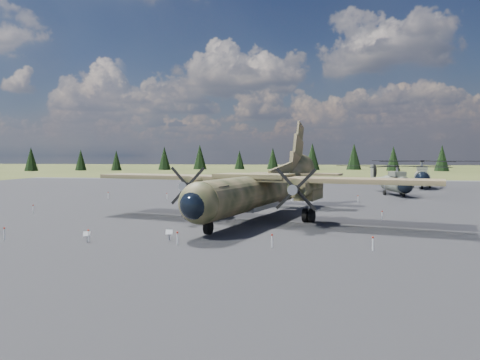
# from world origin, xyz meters

# --- Properties ---
(ground) EXTENTS (500.00, 500.00, 0.00)m
(ground) POSITION_xyz_m (0.00, 0.00, 0.00)
(ground) COLOR brown
(ground) RESTS_ON ground
(apron) EXTENTS (120.00, 120.00, 0.04)m
(apron) POSITION_xyz_m (0.00, 10.00, 0.00)
(apron) COLOR #525257
(apron) RESTS_ON ground
(transport_plane) EXTENTS (30.64, 27.41, 10.18)m
(transport_plane) POSITION_xyz_m (5.71, -0.25, 2.92)
(transport_plane) COLOR #353C20
(transport_plane) RESTS_ON ground
(helicopter_near) EXTENTS (19.97, 21.33, 4.30)m
(helicopter_near) POSITION_xyz_m (22.15, 26.19, 3.05)
(helicopter_near) COLOR slate
(helicopter_near) RESTS_ON ground
(helicopter_mid) EXTENTS (22.49, 23.90, 4.85)m
(helicopter_mid) POSITION_xyz_m (29.37, 42.74, 3.44)
(helicopter_mid) COLOR slate
(helicopter_mid) RESTS_ON ground
(info_placard_left) EXTENTS (0.48, 0.31, 0.71)m
(info_placard_left) POSITION_xyz_m (-4.14, -13.43, 0.47)
(info_placard_left) COLOR gray
(info_placard_left) RESTS_ON ground
(info_placard_right) EXTENTS (0.49, 0.25, 0.73)m
(info_placard_right) POSITION_xyz_m (1.02, -12.07, 0.49)
(info_placard_right) COLOR gray
(info_placard_right) RESTS_ON ground
(barrier_fence) EXTENTS (33.12, 29.62, 0.85)m
(barrier_fence) POSITION_xyz_m (-0.46, -0.08, 0.51)
(barrier_fence) COLOR white
(barrier_fence) RESTS_ON ground
(treeline) EXTENTS (298.94, 303.86, 10.78)m
(treeline) POSITION_xyz_m (2.97, -6.03, 4.70)
(treeline) COLOR black
(treeline) RESTS_ON ground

